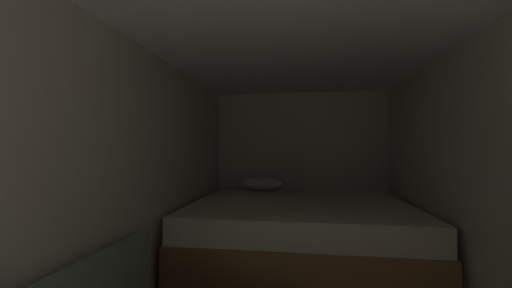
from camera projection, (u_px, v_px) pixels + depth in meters
The scene contains 5 objects.
wall_back at pixel (300, 166), 4.25m from camera, with size 2.46×0.05×2.05m, color beige.
wall_left at pixel (126, 184), 2.13m from camera, with size 0.05×4.62×2.05m, color beige.
wall_right at pixel (507, 191), 1.77m from camera, with size 0.05×4.62×2.05m, color beige.
ceiling_slab at pixel (299, 25), 1.96m from camera, with size 2.46×4.62×0.05m, color white.
bed at pixel (300, 234), 3.23m from camera, with size 2.24×1.92×0.89m.
Camera 1 is at (0.02, -0.44, 1.28)m, focal length 21.29 mm.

